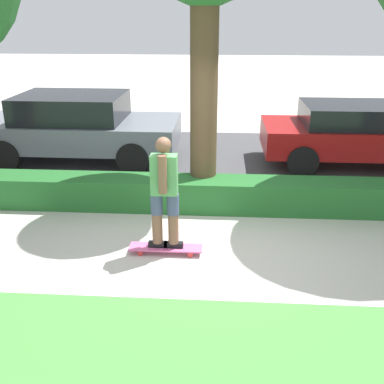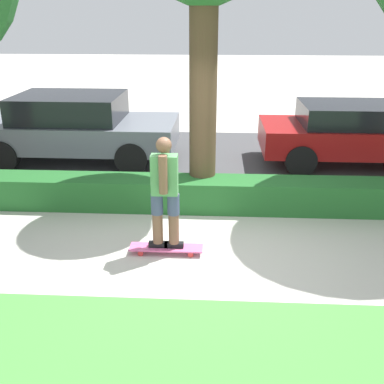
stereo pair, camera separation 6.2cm
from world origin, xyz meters
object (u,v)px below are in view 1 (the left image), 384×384
object	(u,v)px
skateboard	(166,248)
parked_car_front	(78,126)
parked_car_middle	(354,133)
skater_person	(164,191)

from	to	relation	value
skateboard	parked_car_front	world-z (taller)	parked_car_front
parked_car_front	skateboard	bearing A→B (deg)	-58.80
parked_car_front	parked_car_middle	size ratio (longest dim) A/B	1.12
parked_car_front	parked_car_middle	world-z (taller)	parked_car_front
skateboard	parked_car_front	distance (m)	4.77
skater_person	parked_car_middle	xyz separation A→B (m)	(3.52, 4.06, -0.22)
skateboard	parked_car_front	xyz separation A→B (m)	(-2.41, 4.06, 0.68)
skater_person	parked_car_middle	distance (m)	5.38
parked_car_front	skater_person	bearing A→B (deg)	-58.80
skateboard	parked_car_middle	bearing A→B (deg)	49.12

